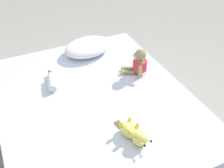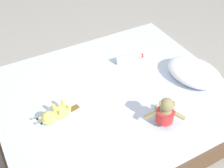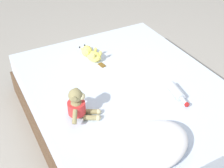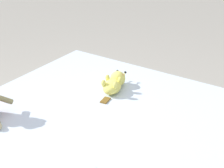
# 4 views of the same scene
# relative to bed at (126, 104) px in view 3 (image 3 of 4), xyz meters

# --- Properties ---
(ground_plane) EXTENTS (16.00, 16.00, 0.00)m
(ground_plane) POSITION_rel_bed_xyz_m (0.00, 0.00, -0.20)
(ground_plane) COLOR #9E998E
(bed) EXTENTS (1.50, 1.84, 0.41)m
(bed) POSITION_rel_bed_xyz_m (0.00, 0.00, 0.00)
(bed) COLOR brown
(bed) RESTS_ON ground_plane
(pillow) EXTENTS (0.54, 0.44, 0.13)m
(pillow) POSITION_rel_bed_xyz_m (0.20, 0.67, 0.27)
(pillow) COLOR white
(pillow) RESTS_ON bed
(plush_monkey) EXTENTS (0.25, 0.26, 0.24)m
(plush_monkey) POSITION_rel_bed_xyz_m (0.48, 0.16, 0.30)
(plush_monkey) COLOR #8E8456
(plush_monkey) RESTS_ON bed
(plush_yellow_creature) EXTENTS (0.15, 0.33, 0.10)m
(plush_yellow_creature) POSITION_rel_bed_xyz_m (0.08, -0.49, 0.26)
(plush_yellow_creature) COLOR #EAE066
(plush_yellow_creature) RESTS_ON bed
(glass_bottle) EXTENTS (0.09, 0.26, 0.07)m
(glass_bottle) POSITION_rel_bed_xyz_m (-0.26, 0.30, 0.24)
(glass_bottle) COLOR silver
(glass_bottle) RESTS_ON bed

